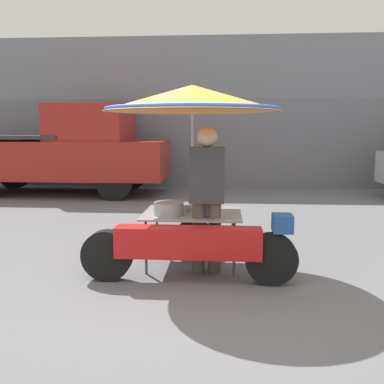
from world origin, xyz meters
The scene contains 5 objects.
ground_plane centered at (0.00, 0.00, 0.00)m, with size 36.00×36.00×0.00m, color slate.
shopfront_building centered at (0.00, 8.60, 2.01)m, with size 28.00×2.06×4.05m.
vendor_motorcycle_cart centered at (0.10, 0.71, 1.66)m, with size 2.27×2.03×2.10m.
vendor_person centered at (0.28, 0.47, 0.91)m, with size 0.38×0.22×1.63m.
pickup_truck centered at (-3.43, 6.07, 1.04)m, with size 5.30×1.97×2.17m.
Camera 1 is at (0.46, -4.15, 1.61)m, focal length 40.00 mm.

